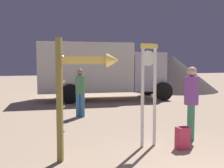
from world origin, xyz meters
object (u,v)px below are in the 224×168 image
object	(u,v)px
standing_clock	(149,86)
dome_tent	(172,73)
arrow_sign	(80,82)
person_near_clock	(191,99)
box_truck_near	(99,69)
backpack	(182,138)
person_distant	(80,90)

from	to	relation	value
standing_clock	dome_tent	world-z (taller)	dome_tent
arrow_sign	person_near_clock	size ratio (longest dim) A/B	1.31
box_truck_near	person_near_clock	bearing A→B (deg)	-90.02
box_truck_near	backpack	bearing A→B (deg)	-94.34
arrow_sign	box_truck_near	world-z (taller)	box_truck_near
person_near_clock	dome_tent	world-z (taller)	dome_tent
standing_clock	arrow_sign	distance (m)	1.70
arrow_sign	dome_tent	world-z (taller)	dome_tent
arrow_sign	person_distant	world-z (taller)	arrow_sign
standing_clock	arrow_sign	size ratio (longest dim) A/B	0.98
person_near_clock	arrow_sign	bearing A→B (deg)	-168.00
person_near_clock	box_truck_near	size ratio (longest dim) A/B	0.26
backpack	box_truck_near	world-z (taller)	box_truck_near
backpack	person_distant	xyz separation A→B (m)	(-1.28, 4.13, 0.69)
backpack	person_distant	bearing A→B (deg)	107.23
standing_clock	dome_tent	size ratio (longest dim) A/B	0.37
person_distant	dome_tent	bearing A→B (deg)	40.91
box_truck_near	dome_tent	size ratio (longest dim) A/B	1.11
dome_tent	standing_clock	bearing A→B (deg)	-124.39
arrow_sign	backpack	size ratio (longest dim) A/B	4.85
standing_clock	dome_tent	xyz separation A→B (m)	(7.23, 10.56, -0.14)
standing_clock	box_truck_near	bearing A→B (deg)	81.11
backpack	person_distant	size ratio (longest dim) A/B	0.29
dome_tent	backpack	bearing A→B (deg)	-121.11
person_near_clock	dome_tent	xyz separation A→B (m)	(6.01, 10.42, 0.22)
person_distant	standing_clock	bearing A→B (deg)	-79.55
standing_clock	dome_tent	bearing A→B (deg)	55.61
backpack	box_truck_near	bearing A→B (deg)	85.66
backpack	standing_clock	bearing A→B (deg)	144.52
standing_clock	arrow_sign	xyz separation A→B (m)	(-1.63, -0.46, 0.17)
arrow_sign	backpack	xyz separation A→B (m)	(2.23, 0.04, -1.27)
backpack	arrow_sign	bearing A→B (deg)	-179.01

